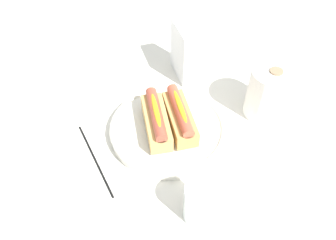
% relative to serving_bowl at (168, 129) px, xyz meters
% --- Properties ---
extents(ground_plane, '(2.40, 2.40, 0.00)m').
position_rel_serving_bowl_xyz_m(ground_plane, '(-0.00, -0.02, -0.02)').
color(ground_plane, silver).
extents(serving_bowl, '(0.27, 0.27, 0.03)m').
position_rel_serving_bowl_xyz_m(serving_bowl, '(0.00, 0.00, 0.00)').
color(serving_bowl, silver).
rests_on(serving_bowl, ground_plane).
extents(hotdog_front, '(0.16, 0.07, 0.06)m').
position_rel_serving_bowl_xyz_m(hotdog_front, '(-0.00, -0.03, 0.04)').
color(hotdog_front, tan).
rests_on(hotdog_front, serving_bowl).
extents(hotdog_back, '(0.15, 0.06, 0.06)m').
position_rel_serving_bowl_xyz_m(hotdog_back, '(0.00, 0.03, 0.04)').
color(hotdog_back, tan).
rests_on(hotdog_back, serving_bowl).
extents(water_glass, '(0.07, 0.07, 0.09)m').
position_rel_serving_bowl_xyz_m(water_glass, '(0.22, -0.01, 0.02)').
color(water_glass, white).
rests_on(water_glass, ground_plane).
extents(paper_towel_roll, '(0.11, 0.11, 0.13)m').
position_rel_serving_bowl_xyz_m(paper_towel_roll, '(0.01, 0.26, 0.05)').
color(paper_towel_roll, white).
rests_on(paper_towel_roll, ground_plane).
extents(napkin_box, '(0.11, 0.05, 0.15)m').
position_rel_serving_bowl_xyz_m(napkin_box, '(-0.20, 0.11, 0.06)').
color(napkin_box, white).
rests_on(napkin_box, ground_plane).
extents(chopstick_near, '(0.22, 0.04, 0.01)m').
position_rel_serving_bowl_xyz_m(chopstick_near, '(0.02, -0.18, -0.01)').
color(chopstick_near, black).
rests_on(chopstick_near, ground_plane).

